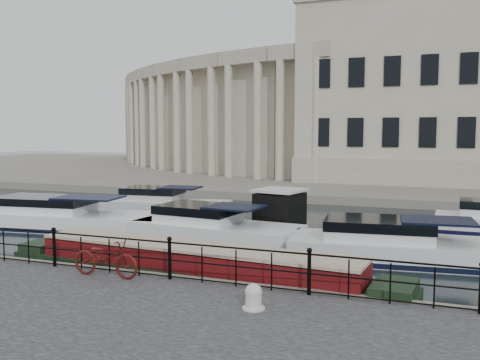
% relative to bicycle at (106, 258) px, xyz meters
% --- Properties ---
extents(ground_plane, '(160.00, 160.00, 0.00)m').
position_rel_bicycle_xyz_m(ground_plane, '(1.83, 2.68, -1.11)').
color(ground_plane, black).
rests_on(ground_plane, ground).
extents(far_bank, '(120.00, 42.00, 0.55)m').
position_rel_bicycle_xyz_m(far_bank, '(1.83, 41.68, -0.83)').
color(far_bank, '#6B665B').
rests_on(far_bank, ground_plane).
extents(railing, '(24.14, 0.14, 1.22)m').
position_rel_bicycle_xyz_m(railing, '(1.83, 0.43, 0.09)').
color(railing, black).
rests_on(railing, near_quay).
extents(civic_building, '(53.55, 31.84, 16.85)m').
position_rel_bicycle_xyz_m(civic_building, '(0.83, 37.39, 5.93)').
color(civic_building, '#ADA38C').
rests_on(civic_building, far_bank).
extents(bicycle, '(2.14, 0.77, 1.12)m').
position_rel_bicycle_xyz_m(bicycle, '(0.00, 0.00, 0.00)').
color(bicycle, '#49120D').
rests_on(bicycle, near_quay).
extents(mooring_bollard, '(0.54, 0.54, 0.61)m').
position_rel_bicycle_xyz_m(mooring_bollard, '(4.86, -1.10, -0.27)').
color(mooring_bollard, beige).
rests_on(mooring_bollard, near_quay).
extents(narrowboat, '(13.53, 2.92, 1.50)m').
position_rel_bicycle_xyz_m(narrowboat, '(1.78, 2.01, -0.74)').
color(narrowboat, black).
rests_on(narrowboat, ground_plane).
extents(harbour_hut, '(3.13, 2.78, 2.17)m').
position_rel_bicycle_xyz_m(harbour_hut, '(2.14, 10.18, -0.16)').
color(harbour_hut, '#6B665B').
rests_on(harbour_hut, ground_plane).
extents(cabin_cruisers, '(28.68, 10.04, 1.99)m').
position_rel_bicycle_xyz_m(cabin_cruisers, '(0.43, 9.68, -0.74)').
color(cabin_cruisers, white).
rests_on(cabin_cruisers, ground_plane).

